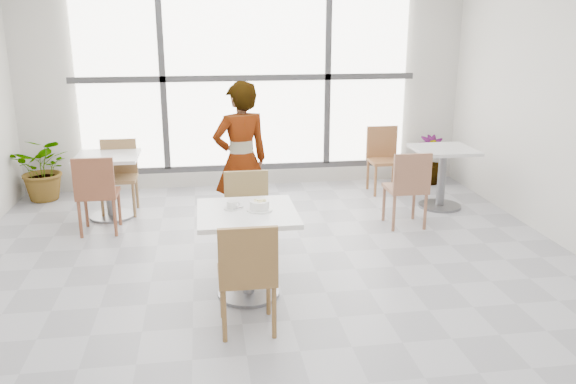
{
  "coord_description": "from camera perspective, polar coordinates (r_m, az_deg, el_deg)",
  "views": [
    {
      "loc": [
        -0.62,
        -4.42,
        2.23
      ],
      "look_at": [
        0.0,
        -0.3,
        1.0
      ],
      "focal_mm": 36.21,
      "sensor_mm": 36.0,
      "label": 1
    }
  ],
  "objects": [
    {
      "name": "floor",
      "position": [
        4.99,
        -0.52,
        -10.11
      ],
      "size": [
        7.0,
        7.0,
        0.0
      ],
      "primitive_type": "plane",
      "color": "#9E9EA5",
      "rests_on": "ground"
    },
    {
      "name": "wall_back",
      "position": [
        7.97,
        -4.12,
        11.17
      ],
      "size": [
        6.0,
        0.0,
        6.0
      ],
      "primitive_type": "plane",
      "rotation": [
        1.57,
        0.0,
        0.0
      ],
      "color": "silver",
      "rests_on": "ground"
    },
    {
      "name": "window",
      "position": [
        7.91,
        -4.08,
        11.12
      ],
      "size": [
        4.6,
        0.07,
        2.52
      ],
      "color": "white",
      "rests_on": "ground"
    },
    {
      "name": "main_table",
      "position": [
        4.79,
        -4.01,
        -4.44
      ],
      "size": [
        0.8,
        0.8,
        0.75
      ],
      "color": "white",
      "rests_on": "ground"
    },
    {
      "name": "chair_near",
      "position": [
        4.23,
        -4.01,
        -7.73
      ],
      "size": [
        0.42,
        0.42,
        0.87
      ],
      "rotation": [
        0.0,
        0.0,
        3.14
      ],
      "color": "olive",
      "rests_on": "ground"
    },
    {
      "name": "chair_far",
      "position": [
        5.49,
        -3.99,
        -1.94
      ],
      "size": [
        0.42,
        0.42,
        0.87
      ],
      "color": "#9B7E4D",
      "rests_on": "ground"
    },
    {
      "name": "oatmeal_bowl",
      "position": [
        4.71,
        -2.81,
        -1.31
      ],
      "size": [
        0.21,
        0.21,
        0.09
      ],
      "color": "white",
      "rests_on": "main_table"
    },
    {
      "name": "coffee_cup",
      "position": [
        4.77,
        -5.51,
        -1.33
      ],
      "size": [
        0.16,
        0.13,
        0.07
      ],
      "color": "white",
      "rests_on": "main_table"
    },
    {
      "name": "person",
      "position": [
        6.09,
        -4.63,
        3.09
      ],
      "size": [
        0.69,
        0.55,
        1.66
      ],
      "primitive_type": "imported",
      "rotation": [
        0.0,
        0.0,
        3.44
      ],
      "color": "black",
      "rests_on": "ground"
    },
    {
      "name": "bg_table_left",
      "position": [
        7.05,
        -17.16,
        1.4
      ],
      "size": [
        0.7,
        0.7,
        0.75
      ],
      "color": "silver",
      "rests_on": "ground"
    },
    {
      "name": "bg_table_right",
      "position": [
        7.36,
        14.91,
        2.19
      ],
      "size": [
        0.7,
        0.7,
        0.75
      ],
      "color": "silver",
      "rests_on": "ground"
    },
    {
      "name": "bg_chair_left_near",
      "position": [
        6.52,
        -18.29,
        0.22
      ],
      "size": [
        0.42,
        0.42,
        0.87
      ],
      "rotation": [
        0.0,
        0.0,
        3.14
      ],
      "color": "brown",
      "rests_on": "ground"
    },
    {
      "name": "bg_chair_left_far",
      "position": [
        7.24,
        -16.27,
        1.98
      ],
      "size": [
        0.42,
        0.42,
        0.87
      ],
      "color": "olive",
      "rests_on": "ground"
    },
    {
      "name": "bg_chair_right_near",
      "position": [
        6.52,
        11.71,
        0.73
      ],
      "size": [
        0.42,
        0.42,
        0.87
      ],
      "rotation": [
        0.0,
        0.0,
        3.14
      ],
      "color": "#926047",
      "rests_on": "ground"
    },
    {
      "name": "bg_chair_right_far",
      "position": [
        7.93,
        9.37,
        3.64
      ],
      "size": [
        0.42,
        0.42,
        0.87
      ],
      "color": "#976139",
      "rests_on": "ground"
    },
    {
      "name": "plant_left",
      "position": [
        8.06,
        -22.79,
        2.13
      ],
      "size": [
        0.83,
        0.74,
        0.83
      ],
      "primitive_type": "imported",
      "rotation": [
        0.0,
        0.0,
        -0.14
      ],
      "color": "#418140",
      "rests_on": "ground"
    },
    {
      "name": "plant_right",
      "position": [
        8.46,
        13.76,
        3.08
      ],
      "size": [
        0.41,
        0.41,
        0.68
      ],
      "primitive_type": "imported",
      "rotation": [
        0.0,
        0.0,
        -0.08
      ],
      "color": "#387C35",
      "rests_on": "ground"
    }
  ]
}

